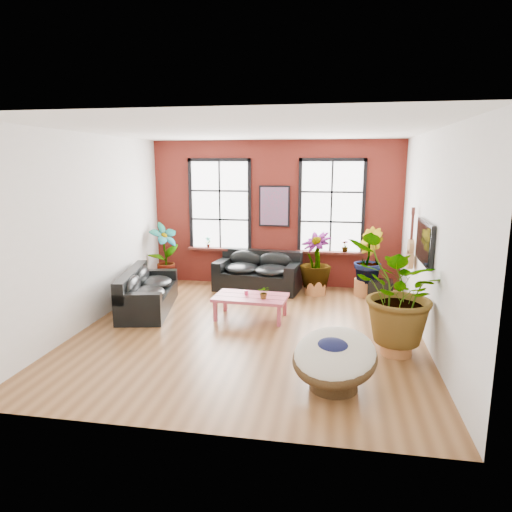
% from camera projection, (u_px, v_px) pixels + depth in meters
% --- Properties ---
extents(room, '(6.04, 6.54, 3.54)m').
position_uv_depth(room, '(252.00, 234.00, 8.03)').
color(room, brown).
rests_on(room, ground).
extents(sofa_back, '(2.08, 1.21, 0.90)m').
position_uv_depth(sofa_back, '(258.00, 273.00, 10.84)').
color(sofa_back, black).
rests_on(sofa_back, ground).
extents(sofa_left, '(1.26, 2.22, 0.83)m').
position_uv_depth(sofa_left, '(146.00, 292.00, 9.31)').
color(sofa_left, black).
rests_on(sofa_left, ground).
extents(coffee_table, '(1.44, 0.88, 0.54)m').
position_uv_depth(coffee_table, '(251.00, 299.00, 8.80)').
color(coffee_table, '#B13F53').
rests_on(coffee_table, ground).
extents(papasan_chair, '(1.43, 1.44, 0.84)m').
position_uv_depth(papasan_chair, '(334.00, 358.00, 6.03)').
color(papasan_chair, '#422D17').
rests_on(papasan_chair, ground).
extents(poster, '(0.74, 0.06, 0.98)m').
position_uv_depth(poster, '(274.00, 206.00, 10.92)').
color(poster, black).
rests_on(poster, room).
extents(tv_wall_unit, '(0.13, 1.86, 1.20)m').
position_uv_depth(tv_wall_unit, '(420.00, 245.00, 8.01)').
color(tv_wall_unit, black).
rests_on(tv_wall_unit, room).
extents(media_box, '(0.57, 0.49, 0.44)m').
position_uv_depth(media_box, '(380.00, 290.00, 10.03)').
color(media_box, black).
rests_on(media_box, ground).
extents(pot_back_left, '(0.67, 0.67, 0.37)m').
position_uv_depth(pot_back_left, '(165.00, 278.00, 11.22)').
color(pot_back_left, '#BA713D').
rests_on(pot_back_left, ground).
extents(pot_back_right, '(0.61, 0.61, 0.38)m').
position_uv_depth(pot_back_right, '(366.00, 287.00, 10.37)').
color(pot_back_right, '#BA713D').
rests_on(pot_back_right, ground).
extents(pot_right_wall, '(0.60, 0.60, 0.35)m').
position_uv_depth(pot_right_wall, '(396.00, 343.00, 7.18)').
color(pot_right_wall, '#BA713D').
rests_on(pot_right_wall, ground).
extents(pot_mid, '(0.50, 0.50, 0.35)m').
position_uv_depth(pot_mid, '(315.00, 287.00, 10.48)').
color(pot_mid, '#BA713D').
rests_on(pot_mid, ground).
extents(floor_plant_back_left, '(0.85, 0.90, 1.42)m').
position_uv_depth(floor_plant_back_left, '(165.00, 252.00, 11.04)').
color(floor_plant_back_left, '#1D4211').
rests_on(floor_plant_back_left, ground).
extents(floor_plant_back_right, '(0.72, 0.85, 1.39)m').
position_uv_depth(floor_plant_back_right, '(367.00, 259.00, 10.28)').
color(floor_plant_back_right, '#1D4211').
rests_on(floor_plant_back_right, ground).
extents(floor_plant_right_wall, '(1.98, 2.02, 1.70)m').
position_uv_depth(floor_plant_right_wall, '(399.00, 293.00, 7.02)').
color(floor_plant_right_wall, '#1D4211').
rests_on(floor_plant_right_wall, ground).
extents(floor_plant_mid, '(1.02, 1.02, 1.29)m').
position_uv_depth(floor_plant_mid, '(316.00, 260.00, 10.40)').
color(floor_plant_mid, '#1D4211').
rests_on(floor_plant_mid, ground).
extents(table_plant, '(0.24, 0.21, 0.25)m').
position_uv_depth(table_plant, '(264.00, 292.00, 8.60)').
color(table_plant, '#1D4211').
rests_on(table_plant, coffee_table).
extents(sill_plant_left, '(0.17, 0.17, 0.27)m').
position_uv_depth(sill_plant_left, '(208.00, 242.00, 11.33)').
color(sill_plant_left, '#1D4211').
rests_on(sill_plant_left, room).
extents(sill_plant_right, '(0.19, 0.19, 0.27)m').
position_uv_depth(sill_plant_right, '(345.00, 246.00, 10.77)').
color(sill_plant_right, '#1D4211').
rests_on(sill_plant_right, room).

